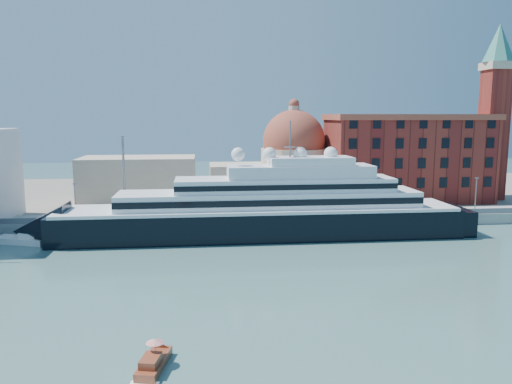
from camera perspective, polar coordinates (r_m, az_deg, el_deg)
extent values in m
plane|color=#3C6765|center=(80.93, -3.75, -9.14)|extent=(400.00, 400.00, 0.00)
cube|color=gray|center=(113.49, -4.52, -3.30)|extent=(180.00, 10.00, 2.50)
cube|color=slate|center=(153.87, -4.99, -0.25)|extent=(260.00, 72.00, 2.00)
cube|color=slate|center=(108.71, -4.45, -2.84)|extent=(180.00, 0.10, 1.20)
cube|color=black|center=(103.12, 0.33, -3.88)|extent=(82.53, 12.70, 6.88)
cone|color=black|center=(107.31, -23.41, -4.11)|extent=(10.58, 12.70, 12.70)
cube|color=black|center=(115.31, 21.19, -3.24)|extent=(6.35, 11.64, 6.35)
cube|color=white|center=(102.38, 0.34, -1.86)|extent=(80.41, 12.91, 0.63)
cube|color=white|center=(102.31, 1.51, -0.79)|extent=(61.37, 10.58, 3.17)
cube|color=black|center=(97.14, 1.93, -1.29)|extent=(61.37, 0.15, 1.27)
cube|color=white|center=(102.34, 3.28, 0.88)|extent=(44.44, 9.52, 2.75)
cube|color=white|center=(102.59, 5.04, 2.37)|extent=(29.63, 8.46, 2.54)
cube|color=white|center=(102.81, 6.22, 3.55)|extent=(16.93, 7.41, 1.69)
cylinder|color=slate|center=(101.69, 3.92, 6.04)|extent=(0.32, 0.32, 7.41)
sphere|color=white|center=(100.55, -2.06, 4.33)|extent=(2.75, 2.75, 2.75)
sphere|color=white|center=(101.21, 1.53, 4.36)|extent=(2.75, 2.75, 2.75)
sphere|color=white|center=(102.26, 5.07, 4.37)|extent=(2.75, 2.75, 2.75)
sphere|color=white|center=(103.69, 8.52, 4.37)|extent=(2.75, 2.75, 2.75)
cube|color=white|center=(108.53, -25.20, -5.06)|extent=(11.20, 6.72, 1.42)
cube|color=white|center=(107.22, -24.48, -4.54)|extent=(4.06, 3.22, 1.06)
cube|color=maroon|center=(53.25, -11.58, -18.73)|extent=(3.31, 6.51, 1.04)
cube|color=maroon|center=(51.97, -11.97, -18.38)|extent=(2.16, 2.88, 0.83)
cylinder|color=slate|center=(53.11, -11.45, -17.24)|extent=(0.06, 0.06, 1.66)
cone|color=red|center=(52.72, -11.48, -16.33)|extent=(1.87, 1.87, 0.41)
cube|color=maroon|center=(140.78, 16.89, 3.51)|extent=(42.00, 18.00, 22.00)
cube|color=brown|center=(140.30, 17.09, 8.19)|extent=(43.00, 19.00, 1.50)
cube|color=maroon|center=(151.44, 25.42, 5.85)|extent=(6.00, 6.00, 35.00)
cube|color=beige|center=(151.93, 25.88, 12.82)|extent=(7.00, 7.00, 2.00)
cone|color=#3A8073|center=(152.57, 26.04, 15.06)|extent=(8.40, 8.40, 10.00)
cylinder|color=beige|center=(138.22, 4.29, 2.10)|extent=(18.00, 18.00, 14.00)
sphere|color=brown|center=(137.49, 4.34, 5.83)|extent=(17.00, 17.00, 17.00)
cylinder|color=beige|center=(137.33, 4.37, 9.16)|extent=(3.00, 3.00, 3.00)
cube|color=beige|center=(134.64, -1.43, 1.09)|extent=(18.00, 14.00, 10.00)
cube|color=beige|center=(137.07, -13.25, 1.42)|extent=(30.00, 16.00, 12.00)
cylinder|color=slate|center=(112.77, -19.92, -1.16)|extent=(0.24, 0.24, 8.00)
cube|color=slate|center=(112.18, -20.03, 0.90)|extent=(0.80, 0.30, 0.25)
cylinder|color=slate|center=(109.57, -4.50, -0.94)|extent=(0.24, 0.24, 8.00)
cube|color=slate|center=(108.96, -4.53, 1.19)|extent=(0.80, 0.30, 0.25)
cylinder|color=slate|center=(114.43, 10.69, -0.66)|extent=(0.24, 0.24, 8.00)
cube|color=slate|center=(113.85, 10.75, 1.38)|extent=(0.80, 0.30, 0.25)
cylinder|color=slate|center=(126.43, 23.82, -0.37)|extent=(0.24, 0.24, 8.00)
cube|color=slate|center=(125.90, 23.93, 1.47)|extent=(0.80, 0.30, 0.25)
cylinder|color=slate|center=(112.06, -14.84, 1.59)|extent=(0.50, 0.50, 18.00)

